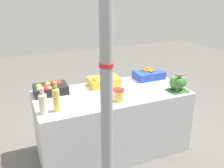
{
  "coord_description": "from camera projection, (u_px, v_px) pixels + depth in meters",
  "views": [
    {
      "loc": [
        -0.98,
        -2.34,
        1.84
      ],
      "look_at": [
        0.0,
        0.0,
        0.85
      ],
      "focal_mm": 40.0,
      "sensor_mm": 36.0,
      "label": 1
    }
  ],
  "objects": [
    {
      "name": "orange_crate",
      "position": [
        104.0,
        80.0,
        2.94
      ],
      "size": [
        0.36,
        0.24,
        0.13
      ],
      "color": "gold",
      "rests_on": "market_table"
    },
    {
      "name": "broccoli_pile",
      "position": [
        178.0,
        83.0,
        2.79
      ],
      "size": [
        0.22,
        0.19,
        0.16
      ],
      "color": "#2D602D",
      "rests_on": "market_table"
    },
    {
      "name": "juice_bottle_golden",
      "position": [
        56.0,
        99.0,
        2.31
      ],
      "size": [
        0.07,
        0.07,
        0.29
      ],
      "color": "gold",
      "rests_on": "market_table"
    },
    {
      "name": "juice_bottle_cloudy",
      "position": [
        43.0,
        103.0,
        2.27
      ],
      "size": [
        0.08,
        0.08,
        0.25
      ],
      "color": "beige",
      "rests_on": "market_table"
    },
    {
      "name": "carrot_crate",
      "position": [
        149.0,
        74.0,
        3.17
      ],
      "size": [
        0.36,
        0.24,
        0.13
      ],
      "color": "#2847B7",
      "rests_on": "market_table"
    },
    {
      "name": "pickle_jar",
      "position": [
        119.0,
        95.0,
        2.55
      ],
      "size": [
        0.12,
        0.12,
        0.12
      ],
      "color": "#DBBC56",
      "rests_on": "market_table"
    },
    {
      "name": "ground_plane",
      "position": [
        112.0,
        149.0,
        3.03
      ],
      "size": [
        10.0,
        10.0,
        0.0
      ],
      "primitive_type": "plane",
      "color": "#605E59"
    },
    {
      "name": "apple_crate",
      "position": [
        50.0,
        88.0,
        2.71
      ],
      "size": [
        0.36,
        0.24,
        0.13
      ],
      "color": "black",
      "rests_on": "market_table"
    },
    {
      "name": "market_table",
      "position": [
        112.0,
        122.0,
        2.9
      ],
      "size": [
        1.68,
        0.77,
        0.75
      ],
      "primitive_type": "cube",
      "color": "silver",
      "rests_on": "ground_plane"
    },
    {
      "name": "sparrow_bird",
      "position": [
        179.0,
        75.0,
        2.71
      ],
      "size": [
        0.13,
        0.05,
        0.05
      ],
      "rotation": [
        0.0,
        0.0,
        2.93
      ],
      "color": "#4C3D2D",
      "rests_on": "broccoli_pile"
    },
    {
      "name": "support_pole",
      "position": [
        106.0,
        80.0,
        1.88
      ],
      "size": [
        0.11,
        0.11,
        2.37
      ],
      "color": "gray",
      "rests_on": "ground_plane"
    }
  ]
}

